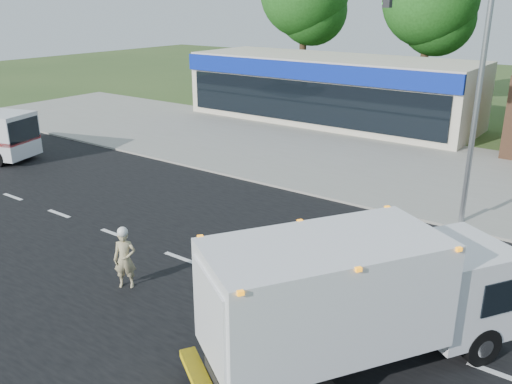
% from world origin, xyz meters
% --- Properties ---
extents(ground, '(120.00, 120.00, 0.00)m').
position_xyz_m(ground, '(0.00, 0.00, 0.00)').
color(ground, '#385123').
rests_on(ground, ground).
extents(road_asphalt, '(60.00, 14.00, 0.02)m').
position_xyz_m(road_asphalt, '(0.00, 0.00, 0.00)').
color(road_asphalt, black).
rests_on(road_asphalt, ground).
extents(sidewalk, '(60.00, 2.40, 0.12)m').
position_xyz_m(sidewalk, '(0.00, 8.20, 0.06)').
color(sidewalk, gray).
rests_on(sidewalk, ground).
extents(parking_apron, '(60.00, 9.00, 0.02)m').
position_xyz_m(parking_apron, '(0.00, 14.00, 0.01)').
color(parking_apron, gray).
rests_on(parking_apron, ground).
extents(lane_markings, '(55.20, 7.00, 0.01)m').
position_xyz_m(lane_markings, '(1.35, -1.35, 0.02)').
color(lane_markings, silver).
rests_on(lane_markings, road_asphalt).
extents(ems_box_truck, '(5.44, 6.93, 3.04)m').
position_xyz_m(ems_box_truck, '(3.47, -1.57, 1.75)').
color(ems_box_truck, black).
rests_on(ems_box_truck, ground).
extents(emergency_worker, '(0.71, 0.67, 1.75)m').
position_xyz_m(emergency_worker, '(-2.98, -2.07, 0.86)').
color(emergency_worker, tan).
rests_on(emergency_worker, ground).
extents(retail_strip_mall, '(18.00, 6.20, 4.00)m').
position_xyz_m(retail_strip_mall, '(-9.00, 19.93, 2.01)').
color(retail_strip_mall, beige).
rests_on(retail_strip_mall, ground).
extents(traffic_signal_pole, '(3.51, 0.25, 8.00)m').
position_xyz_m(traffic_signal_pole, '(2.35, 7.60, 4.92)').
color(traffic_signal_pole, gray).
rests_on(traffic_signal_pole, ground).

